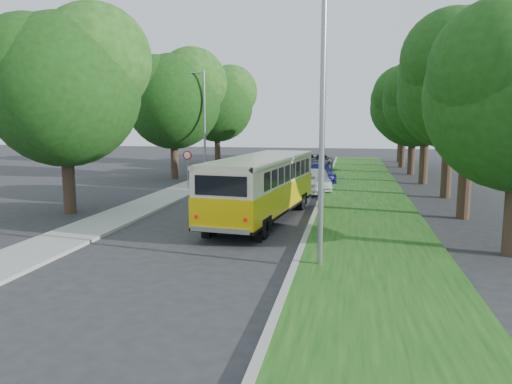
% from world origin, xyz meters
% --- Properties ---
extents(ground, '(120.00, 120.00, 0.00)m').
position_xyz_m(ground, '(0.00, 0.00, 0.00)').
color(ground, '#28282B').
rests_on(ground, ground).
extents(curb, '(0.20, 70.00, 0.15)m').
position_xyz_m(curb, '(3.60, 5.00, 0.07)').
color(curb, gray).
rests_on(curb, ground).
extents(grass_verge, '(4.50, 70.00, 0.13)m').
position_xyz_m(grass_verge, '(5.95, 5.00, 0.07)').
color(grass_verge, '#154412').
rests_on(grass_verge, ground).
extents(sidewalk, '(2.20, 70.00, 0.12)m').
position_xyz_m(sidewalk, '(-4.80, 5.00, 0.06)').
color(sidewalk, gray).
rests_on(sidewalk, ground).
extents(treeline, '(24.27, 41.91, 9.46)m').
position_xyz_m(treeline, '(3.15, 17.99, 5.93)').
color(treeline, '#332319').
rests_on(treeline, ground).
extents(lamppost_near, '(1.71, 0.16, 8.00)m').
position_xyz_m(lamppost_near, '(4.21, -2.50, 4.37)').
color(lamppost_near, gray).
rests_on(lamppost_near, ground).
extents(lamppost_far, '(1.71, 0.16, 7.50)m').
position_xyz_m(lamppost_far, '(-4.70, 16.00, 4.12)').
color(lamppost_far, gray).
rests_on(lamppost_far, ground).
extents(warning_sign, '(0.56, 0.10, 2.50)m').
position_xyz_m(warning_sign, '(-4.50, 11.98, 1.71)').
color(warning_sign, gray).
rests_on(warning_sign, ground).
extents(vintage_bus, '(3.59, 9.60, 2.78)m').
position_xyz_m(vintage_bus, '(1.47, 3.87, 1.39)').
color(vintage_bus, '#DBB706').
rests_on(vintage_bus, ground).
extents(car_silver, '(2.68, 4.70, 1.51)m').
position_xyz_m(car_silver, '(2.16, 12.44, 0.75)').
color(car_silver, silver).
rests_on(car_silver, ground).
extents(car_white, '(2.31, 4.08, 1.27)m').
position_xyz_m(car_white, '(3.00, 13.45, 0.64)').
color(car_white, silver).
rests_on(car_white, ground).
extents(car_blue, '(2.76, 4.80, 1.31)m').
position_xyz_m(car_blue, '(3.00, 17.69, 0.65)').
color(car_blue, '#131353').
rests_on(car_blue, ground).
extents(car_grey, '(2.61, 5.17, 1.40)m').
position_xyz_m(car_grey, '(2.47, 25.54, 0.70)').
color(car_grey, '#5C5E64').
rests_on(car_grey, ground).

